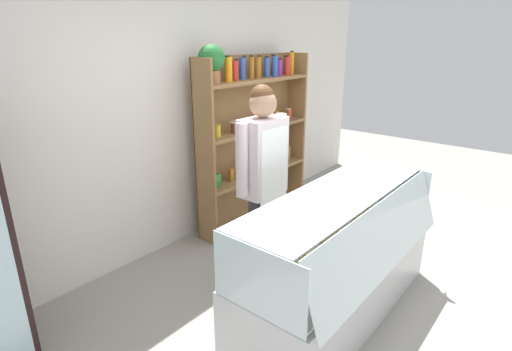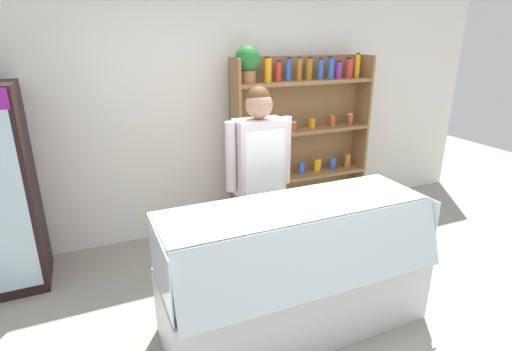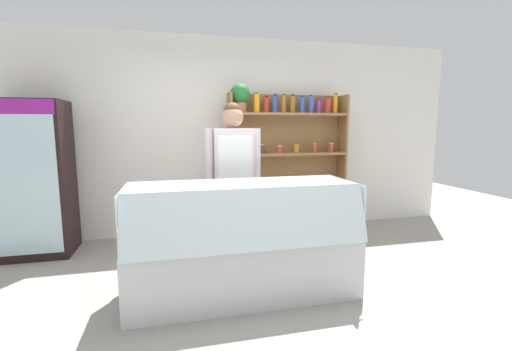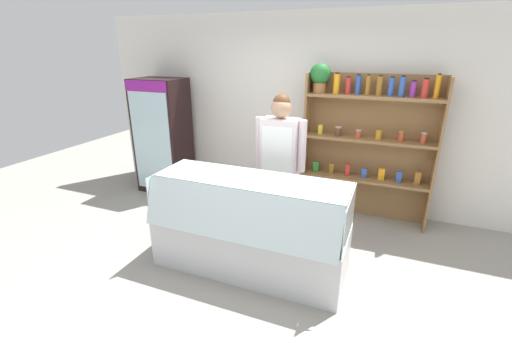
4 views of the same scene
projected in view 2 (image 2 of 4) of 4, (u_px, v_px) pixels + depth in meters
ground_plane at (321, 322)px, 3.16m from camera, size 12.00×12.00×0.00m
back_wall at (229, 110)px, 4.46m from camera, size 6.80×0.10×2.70m
shelving_unit at (295, 126)px, 4.53m from camera, size 1.65×0.29×2.05m
deli_display_case at (294, 290)px, 3.03m from camera, size 1.99×0.79×1.01m
shop_clerk at (259, 168)px, 3.49m from camera, size 0.61×0.25×1.75m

